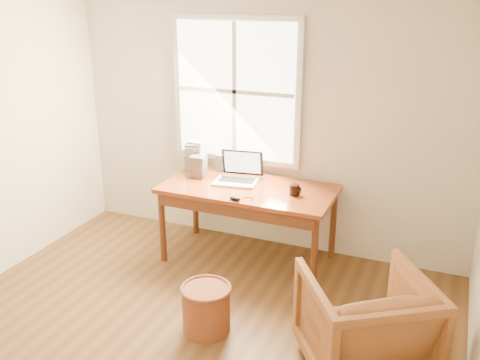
# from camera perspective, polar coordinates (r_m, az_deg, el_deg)

# --- Properties ---
(room_shell) EXTENTS (4.04, 4.54, 2.64)m
(room_shell) POSITION_cam_1_polar(r_m,az_deg,el_deg) (3.39, -9.73, -0.77)
(room_shell) COLOR brown
(room_shell) RESTS_ON ground
(desk) EXTENTS (1.60, 0.80, 0.04)m
(desk) POSITION_cam_1_polar(r_m,az_deg,el_deg) (4.96, 0.90, -0.96)
(desk) COLOR brown
(desk) RESTS_ON room_shell
(armchair) EXTENTS (1.10, 1.10, 0.73)m
(armchair) POSITION_cam_1_polar(r_m,az_deg,el_deg) (3.81, 13.21, -14.71)
(armchair) COLOR brown
(armchair) RESTS_ON room_shell
(wicker_stool) EXTENTS (0.42, 0.42, 0.37)m
(wicker_stool) POSITION_cam_1_polar(r_m,az_deg,el_deg) (4.20, -3.63, -13.61)
(wicker_stool) COLOR brown
(wicker_stool) RESTS_ON room_shell
(laptop) EXTENTS (0.44, 0.46, 0.29)m
(laptop) POSITION_cam_1_polar(r_m,az_deg,el_deg) (5.00, -0.48, 1.22)
(laptop) COLOR silver
(laptop) RESTS_ON desk
(mouse) EXTENTS (0.12, 0.08, 0.04)m
(mouse) POSITION_cam_1_polar(r_m,az_deg,el_deg) (4.64, -0.54, -1.95)
(mouse) COLOR black
(mouse) RESTS_ON desk
(coffee_mug) EXTENTS (0.11, 0.11, 0.10)m
(coffee_mug) POSITION_cam_1_polar(r_m,az_deg,el_deg) (4.77, 5.82, -1.05)
(coffee_mug) COLOR black
(coffee_mug) RESTS_ON desk
(cd_stack_a) EXTENTS (0.16, 0.14, 0.31)m
(cd_stack_a) POSITION_cam_1_polar(r_m,az_deg,el_deg) (5.36, -4.60, 2.56)
(cd_stack_a) COLOR silver
(cd_stack_a) RESTS_ON desk
(cd_stack_b) EXTENTS (0.15, 0.14, 0.21)m
(cd_stack_b) POSITION_cam_1_polar(r_m,az_deg,el_deg) (5.19, -4.50, 1.43)
(cd_stack_b) COLOR #2A2B30
(cd_stack_b) RESTS_ON desk
(cd_stack_c) EXTENTS (0.16, 0.15, 0.29)m
(cd_stack_c) POSITION_cam_1_polar(r_m,az_deg,el_deg) (5.34, -5.14, 2.37)
(cd_stack_c) COLOR #A6A8B4
(cd_stack_c) RESTS_ON desk
(cd_stack_d) EXTENTS (0.15, 0.14, 0.17)m
(cd_stack_d) POSITION_cam_1_polar(r_m,az_deg,el_deg) (5.37, -1.72, 1.93)
(cd_stack_d) COLOR #B5B9C1
(cd_stack_d) RESTS_ON desk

